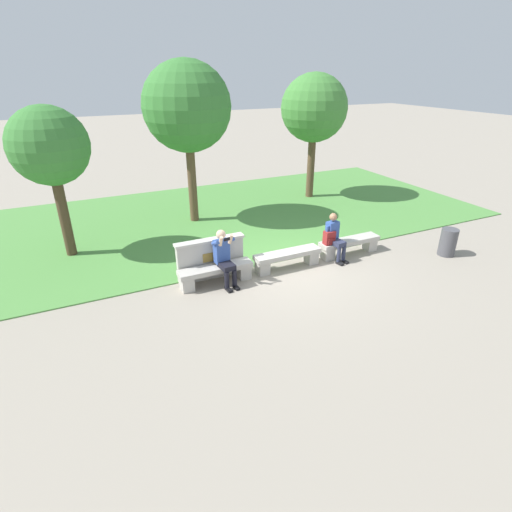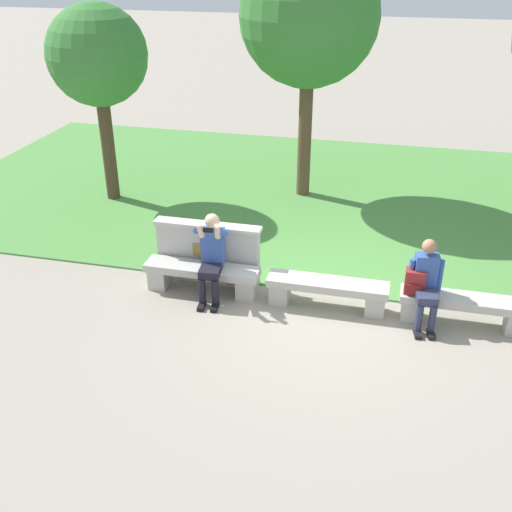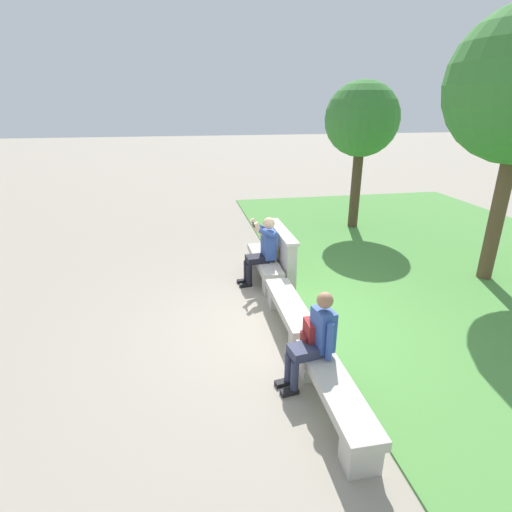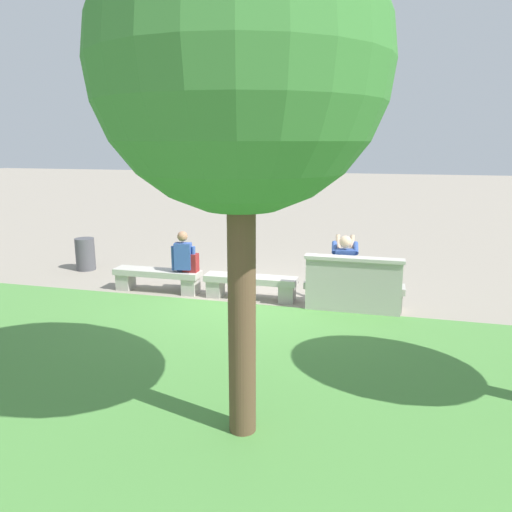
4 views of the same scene
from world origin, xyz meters
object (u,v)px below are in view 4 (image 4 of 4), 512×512
Objects in this scene: person_distant at (185,260)px; bench_near at (251,284)px; person_photographer at (344,266)px; trash_bin at (85,254)px; bench_main at (354,291)px; tree_behind_wall at (240,66)px; backpack at (191,263)px; bench_mid at (157,277)px.

bench_near is at bearing 177.26° from person_distant.
trash_bin is at bearing -10.27° from person_photographer.
bench_main is 5.53m from tree_behind_wall.
bench_near is 1.27m from backpack.
person_photographer is 1.76× the size of trash_bin.
person_distant is at bearing -1.13° from bench_main.
bench_near is at bearing 164.79° from trash_bin.
person_photographer is at bearing -179.78° from person_distant.
person_photographer is 0.27× the size of tree_behind_wall.
bench_main is at bearing 180.00° from bench_near.
bench_near is 1.80m from person_photographer.
trash_bin is (6.07, -1.10, -0.36)m from person_photographer.
trash_bin is (6.27, -1.18, 0.08)m from bench_main.
bench_mid is at bearing 0.00° from bench_near.
tree_behind_wall is at bearing 104.15° from bench_near.
trash_bin is at bearing -45.59° from tree_behind_wall.
tree_behind_wall is (0.83, 4.37, 3.29)m from bench_main.
bench_mid is (1.94, 0.00, 0.00)m from bench_near.
tree_behind_wall is 6.60× the size of trash_bin.
bench_near is 4.16× the size of backpack.
bench_main is 3.87m from bench_mid.
bench_main and bench_near have the same top height.
trash_bin is (5.43, -5.54, -3.21)m from tree_behind_wall.
tree_behind_wall is 8.40m from trash_bin.
backpack is (1.22, -0.04, 0.33)m from bench_near.
backpack is at bearing -176.57° from bench_mid.
person_photographer reaches higher than backpack.
person_distant is (-0.57, -0.07, 0.38)m from bench_mid.
person_photographer is 3.08× the size of backpack.
backpack is (-0.14, 0.02, -0.05)m from person_distant.
person_distant is 0.25× the size of tree_behind_wall.
person_distant is 5.85m from tree_behind_wall.
person_photographer is 1.05× the size of person_distant.
bench_mid is 6.25m from tree_behind_wall.
backpack is at bearing 171.01° from person_distant.
backpack is (3.16, -0.04, 0.33)m from bench_main.
bench_near is 1.35× the size of person_photographer.
bench_mid is (3.87, 0.00, 0.00)m from bench_main.
bench_main is 1.94m from bench_near.
bench_main is 4.16× the size of backpack.
person_distant is at bearing 159.44° from trash_bin.
person_photographer is at bearing -21.91° from bench_main.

